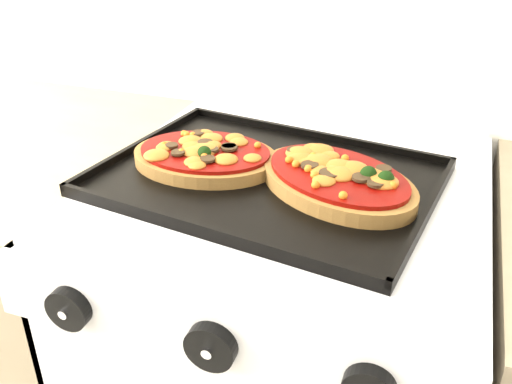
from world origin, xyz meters
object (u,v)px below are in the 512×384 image
at_px(pizza_right, 337,178).
at_px(stove, 284,384).
at_px(baking_tray, 267,176).
at_px(pizza_left, 205,155).

bearing_deg(pizza_right, stove, 157.08).
xyz_separation_m(baking_tray, pizza_left, (-0.11, 0.01, 0.02)).
height_order(pizza_left, pizza_right, pizza_right).
bearing_deg(pizza_right, baking_tray, 178.53).
bearing_deg(baking_tray, stove, 55.67).
bearing_deg(pizza_left, baking_tray, -4.97).
relative_size(stove, baking_tray, 1.85).
bearing_deg(baking_tray, pizza_right, 6.51).
height_order(baking_tray, pizza_left, pizza_left).
relative_size(stove, pizza_left, 3.90).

